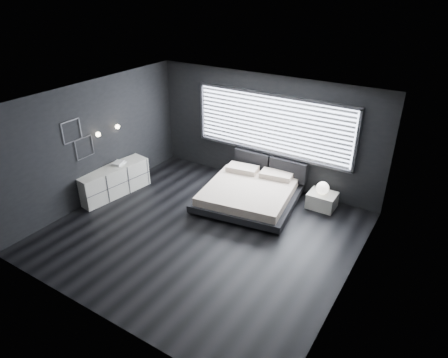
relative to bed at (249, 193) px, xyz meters
The scene contains 12 objects.
room 1.97m from the bed, 97.93° to the right, with size 6.04×6.00×2.80m.
window 1.74m from the bed, 91.11° to the left, with size 4.14×0.09×1.52m.
headboard 1.09m from the bed, 89.67° to the left, with size 1.96×0.16×0.52m.
sconce_near 3.72m from the bed, 153.61° to the right, with size 0.18×0.11×0.11m.
sconce_far 3.51m from the bed, 163.15° to the right, with size 0.18×0.11×0.11m.
wall_art_upper 4.16m from the bed, 146.19° to the right, with size 0.01×0.48×0.48m.
wall_art_lower 3.88m from the bed, 149.40° to the right, with size 0.01×0.48×0.48m.
bed is the anchor object (origin of this frame).
nightstand 1.70m from the bed, 25.55° to the left, with size 0.63×0.52×0.36m, color silver.
orb_lamp 1.70m from the bed, 25.46° to the left, with size 0.29×0.29×0.29m, color white.
dresser 3.30m from the bed, 155.50° to the right, with size 0.77×1.86×0.72m.
book_stack 3.25m from the bed, 159.01° to the right, with size 0.30×0.37×0.07m.
Camera 1 is at (4.08, -5.63, 4.86)m, focal length 32.00 mm.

